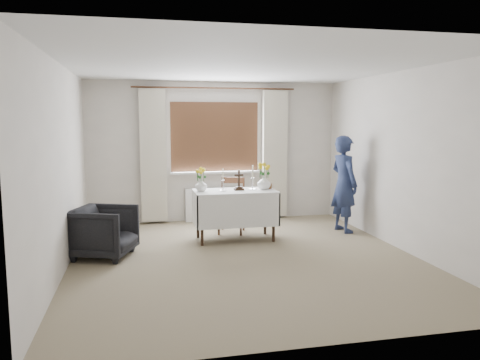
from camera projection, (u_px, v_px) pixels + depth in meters
name	position (u px, v px, depth m)	size (l,w,h in m)	color
ground	(245.00, 258.00, 6.19)	(5.00, 5.00, 0.00)	gray
altar_table	(235.00, 215.00, 7.11)	(1.24, 0.64, 0.76)	white
wooden_chair	(231.00, 205.00, 7.56)	(0.41, 0.41, 0.90)	#532B1C
armchair	(104.00, 232.00, 6.22)	(0.73, 0.75, 0.68)	black
person	(344.00, 184.00, 7.61)	(0.57, 0.38, 1.57)	navy
radiator	(216.00, 204.00, 8.50)	(1.10, 0.10, 0.60)	silver
wooden_cross	(239.00, 180.00, 7.08)	(0.14, 0.10, 0.31)	black
candlestick_left	(223.00, 180.00, 7.01)	(0.10, 0.10, 0.34)	silver
candlestick_right	(253.00, 177.00, 7.14)	(0.11, 0.11, 0.37)	silver
flower_vase_left	(201.00, 185.00, 6.97)	(0.18, 0.18, 0.19)	white
flower_vase_right	(264.00, 183.00, 7.16)	(0.21, 0.21, 0.21)	white
wicker_basket	(266.00, 186.00, 7.29)	(0.20, 0.20, 0.08)	brown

